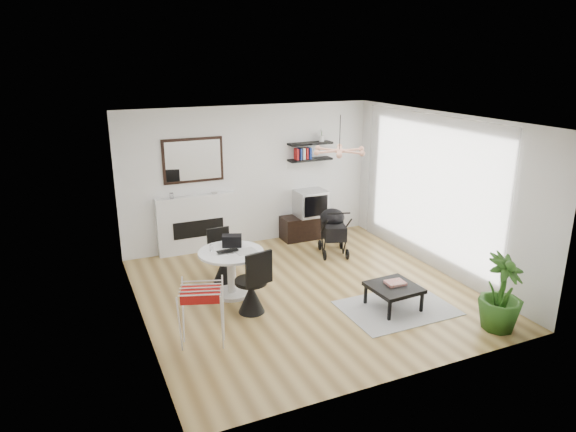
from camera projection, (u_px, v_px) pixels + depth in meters
name	position (u px, v px, depth m)	size (l,w,h in m)	color
floor	(306.00, 292.00, 8.12)	(5.00, 5.00, 0.00)	olive
ceiling	(308.00, 119.00, 7.31)	(5.00, 5.00, 0.00)	white
wall_back	(250.00, 176.00, 9.89)	(5.00, 5.00, 0.00)	white
wall_left	(136.00, 232.00, 6.74)	(5.00, 5.00, 0.00)	white
wall_right	(440.00, 193.00, 8.68)	(5.00, 5.00, 0.00)	white
sheer_curtain	(427.00, 191.00, 8.82)	(0.04, 3.60, 2.60)	white
fireplace	(197.00, 217.00, 9.60)	(1.50, 0.17, 2.16)	white
shelf_lower	(310.00, 159.00, 10.18)	(0.90, 0.25, 0.04)	black
shelf_upper	(310.00, 143.00, 10.08)	(0.90, 0.25, 0.04)	black
pendant_lamp	(339.00, 151.00, 8.01)	(0.90, 0.90, 0.10)	tan
tv_console	(311.00, 226.00, 10.50)	(1.26, 0.44, 0.47)	black
crt_tv	(310.00, 203.00, 10.33)	(0.60, 0.52, 0.52)	#B8B8BB
dining_table	(231.00, 266.00, 7.86)	(1.00, 1.00, 0.73)	white
laptop	(229.00, 252.00, 7.71)	(0.33, 0.22, 0.03)	black
black_bag	(232.00, 241.00, 7.97)	(0.30, 0.18, 0.18)	black
newspaper	(246.00, 251.00, 7.78)	(0.31, 0.26, 0.01)	silver
drinking_glass	(211.00, 248.00, 7.79)	(0.06, 0.06, 0.10)	white
chair_far	(223.00, 265.00, 8.43)	(0.42, 0.43, 0.88)	black
chair_near	(252.00, 293.00, 7.37)	(0.50, 0.51, 0.99)	black
drying_rack	(202.00, 315.00, 6.49)	(0.69, 0.67, 0.83)	white
stroller	(333.00, 233.00, 9.59)	(0.67, 0.85, 0.94)	black
rug	(397.00, 308.00, 7.58)	(1.60, 1.15, 0.01)	#A5A5A5
coffee_table	(394.00, 288.00, 7.50)	(0.71, 0.71, 0.35)	black
magazines	(395.00, 283.00, 7.54)	(0.28, 0.22, 0.04)	#D14134
potted_plant	(502.00, 293.00, 6.87)	(0.59, 0.59, 1.06)	#275418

